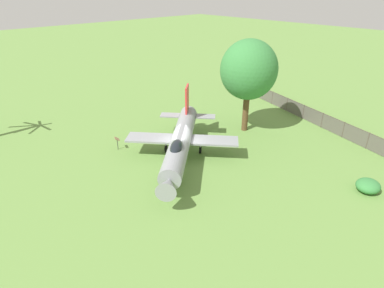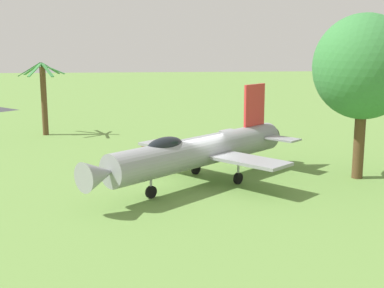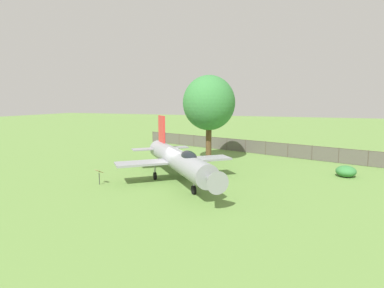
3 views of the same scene
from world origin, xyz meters
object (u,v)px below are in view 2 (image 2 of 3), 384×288
at_px(palm_tree, 44,96).
at_px(shade_tree, 364,67).
at_px(info_plaque, 144,149).
at_px(display_jet, 197,151).

bearing_deg(palm_tree, shade_tree, -128.51).
xyz_separation_m(shade_tree, info_plaque, (4.90, 11.48, -5.12)).
bearing_deg(display_jet, shade_tree, 141.67).
height_order(display_jet, info_plaque, display_jet).
distance_m(shade_tree, palm_tree, 24.73).
bearing_deg(info_plaque, palm_tree, 36.67).
xyz_separation_m(display_jet, palm_tree, (15.76, 10.37, 1.30)).
relative_size(shade_tree, palm_tree, 1.54).
bearing_deg(info_plaque, shade_tree, -113.12).
bearing_deg(shade_tree, display_jet, 93.03).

